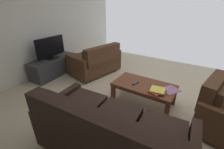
# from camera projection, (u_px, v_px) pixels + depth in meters

# --- Properties ---
(ground_plane) EXTENTS (5.80, 5.42, 0.01)m
(ground_plane) POSITION_uv_depth(u_px,v_px,m) (146.00, 102.00, 3.02)
(ground_plane) COLOR beige
(wall_right) EXTENTS (0.12, 5.42, 2.81)m
(wall_right) POSITION_uv_depth(u_px,v_px,m) (43.00, 20.00, 3.83)
(wall_right) COLOR silver
(wall_right) RESTS_ON ground
(sofa_main) EXTENTS (1.91, 1.01, 0.91)m
(sofa_main) POSITION_uv_depth(u_px,v_px,m) (109.00, 134.00, 1.79)
(sofa_main) COLOR black
(sofa_main) RESTS_ON ground
(loveseat_near) EXTENTS (1.07, 1.43, 0.82)m
(loveseat_near) POSITION_uv_depth(u_px,v_px,m) (96.00, 61.00, 4.11)
(loveseat_near) COLOR black
(loveseat_near) RESTS_ON ground
(coffee_table) EXTENTS (1.13, 0.62, 0.41)m
(coffee_table) POSITION_uv_depth(u_px,v_px,m) (144.00, 87.00, 2.85)
(coffee_table) COLOR brown
(coffee_table) RESTS_ON ground
(tv_stand) EXTENTS (0.55, 1.30, 0.47)m
(tv_stand) POSITION_uv_depth(u_px,v_px,m) (54.00, 66.00, 4.07)
(tv_stand) COLOR #38383D
(tv_stand) RESTS_ON ground
(flat_tv) EXTENTS (0.22, 0.84, 0.55)m
(flat_tv) POSITION_uv_depth(u_px,v_px,m) (51.00, 48.00, 3.84)
(flat_tv) COLOR black
(flat_tv) RESTS_ON tv_stand
(book_stack) EXTENTS (0.27, 0.34, 0.06)m
(book_stack) POSITION_uv_depth(u_px,v_px,m) (157.00, 91.00, 2.56)
(book_stack) COLOR #C63833
(book_stack) RESTS_ON coffee_table
(tv_remote) EXTENTS (0.08, 0.17, 0.02)m
(tv_remote) POSITION_uv_depth(u_px,v_px,m) (135.00, 83.00, 2.85)
(tv_remote) COLOR black
(tv_remote) RESTS_ON coffee_table
(loose_magazine) EXTENTS (0.36, 0.38, 0.01)m
(loose_magazine) POSITION_uv_depth(u_px,v_px,m) (170.00, 90.00, 2.64)
(loose_magazine) COLOR #996699
(loose_magazine) RESTS_ON coffee_table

